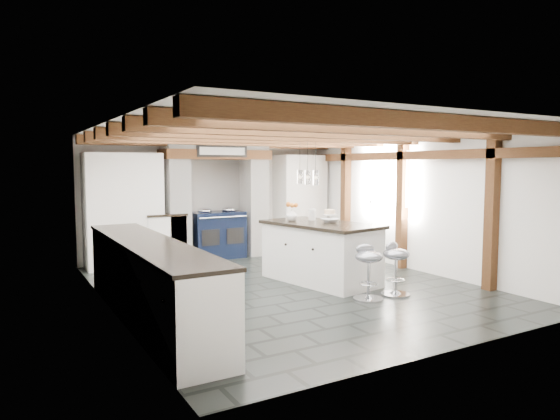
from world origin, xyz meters
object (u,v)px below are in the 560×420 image
bar_stool_far (369,266)px  bar_stool_near (395,263)px  kitchen_island (320,252)px  range_cooker (217,234)px

bar_stool_far → bar_stool_near: bearing=24.1°
bar_stool_near → bar_stool_far: bearing=167.9°
kitchen_island → bar_stool_far: kitchen_island is taller
range_cooker → bar_stool_near: bearing=-75.0°
bar_stool_near → bar_stool_far: 0.47m
range_cooker → bar_stool_near: size_ratio=1.36×
kitchen_island → bar_stool_far: bearing=-102.4°
range_cooker → kitchen_island: (0.60, -2.65, 0.00)m
range_cooker → kitchen_island: bearing=-77.3°
bar_stool_near → bar_stool_far: (-0.47, 0.00, 0.01)m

